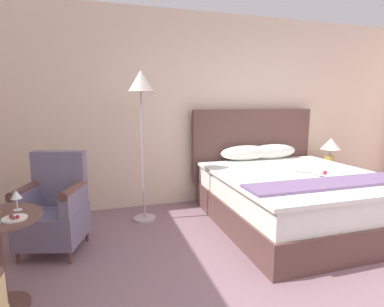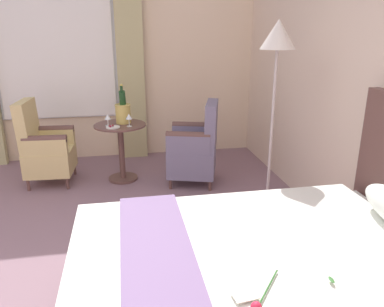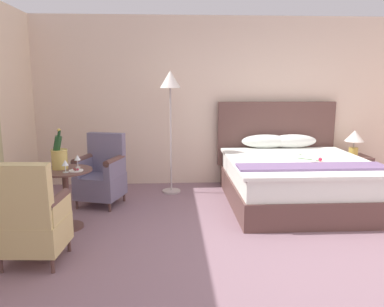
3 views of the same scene
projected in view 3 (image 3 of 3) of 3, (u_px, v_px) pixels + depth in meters
ground_plane at (288, 252)px, 3.73m from camera, size 8.19×8.19×0.00m
wall_headboard_side at (241, 102)px, 6.18m from camera, size 6.81×0.12×2.71m
bed at (294, 177)px, 5.26m from camera, size 1.92×2.14×1.36m
nightstand at (352, 171)px, 6.03m from camera, size 0.50×0.47×0.52m
bedside_lamp at (354, 138)px, 5.93m from camera, size 0.30×0.30×0.40m
floor_lamp_brass at (170, 92)px, 5.51m from camera, size 0.31×0.31×1.84m
side_table_round at (66, 192)px, 4.29m from camera, size 0.61×0.61×0.70m
champagne_bucket at (59, 156)px, 4.25m from camera, size 0.19×0.19×0.46m
wine_glass_near_bucket at (65, 163)px, 4.09m from camera, size 0.07×0.07×0.14m
wine_glass_near_edge at (77, 158)px, 4.33m from camera, size 0.08×0.08×0.15m
snack_plate at (76, 170)px, 4.16m from camera, size 0.16×0.16×0.04m
armchair_by_window at (102, 175)px, 5.15m from camera, size 0.69×0.69×0.98m
armchair_facing_bed at (32, 220)px, 3.42m from camera, size 0.58×0.57×1.00m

